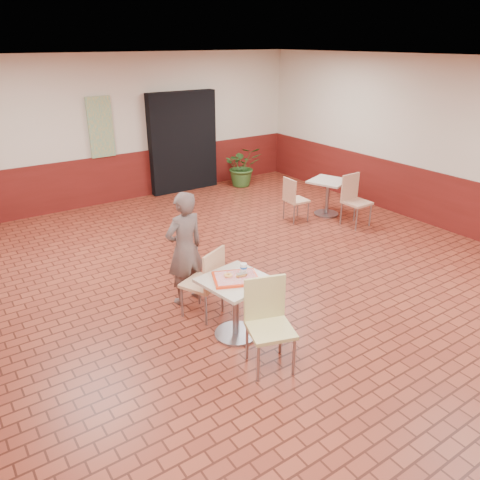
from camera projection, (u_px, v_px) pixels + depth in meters
room_shell at (278, 186)px, 5.98m from camera, size 8.01×10.01×3.01m
wainscot_band at (276, 257)px, 6.38m from camera, size 8.00×10.00×1.00m
corridor_doorway at (183, 142)px, 10.46m from camera, size 1.60×0.22×2.20m
promo_poster at (101, 127)px, 9.37m from camera, size 0.50×0.03×1.20m
main_table at (236, 298)px, 5.36m from camera, size 0.70×0.70×0.74m
chair_main_front at (268, 319)px, 4.88m from camera, size 0.57×0.57×0.98m
chair_main_back at (207, 279)px, 5.73m from camera, size 0.57×0.57×0.93m
customer at (185, 249)px, 5.98m from camera, size 0.60×0.43×1.52m
serving_tray at (236, 278)px, 5.26m from camera, size 0.50×0.39×0.03m
ring_donut at (228, 275)px, 5.26m from camera, size 0.12×0.12×0.03m
long_john_donut at (242, 275)px, 5.26m from camera, size 0.15×0.09×0.04m
paper_cup at (244, 268)px, 5.35m from camera, size 0.08×0.08×0.10m
second_table at (328, 192)px, 9.18m from camera, size 0.67×0.67×0.70m
chair_second_left at (294, 197)px, 8.86m from camera, size 0.42×0.42×0.84m
chair_second_front at (354, 197)px, 8.67m from camera, size 0.45×0.45×0.95m
potted_plant at (243, 166)px, 11.02m from camera, size 1.08×1.01×0.95m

